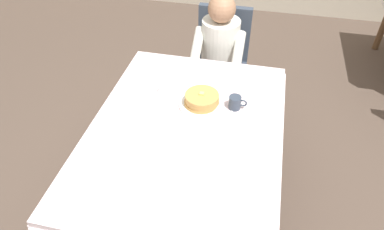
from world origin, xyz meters
The scene contains 12 objects.
ground_plane centered at (0.00, 0.00, 0.00)m, with size 14.00×14.00×0.00m, color brown.
dining_table_main centered at (0.00, 0.00, 0.65)m, with size 1.12×1.52×0.74m.
chair_diner centered at (0.04, 1.17, 0.53)m, with size 0.44×0.45×0.93m.
diner_person centered at (0.04, 1.01, 0.67)m, with size 0.40×0.43×1.12m.
plate_breakfast centered at (0.05, 0.22, 0.75)m, with size 0.28×0.28×0.02m, color white.
breakfast_stack centered at (0.05, 0.22, 0.79)m, with size 0.22×0.22×0.09m.
cup_coffee centered at (0.26, 0.24, 0.78)m, with size 0.11×0.08×0.08m.
syrup_pitcher centered at (-0.23, 0.31, 0.78)m, with size 0.08×0.08×0.07m.
fork_left_of_plate centered at (-0.14, 0.20, 0.74)m, with size 0.18×0.01×0.01m, color silver.
knife_right_of_plate centered at (0.24, 0.20, 0.74)m, with size 0.20×0.01×0.01m, color silver.
spoon_near_edge centered at (0.05, -0.09, 0.74)m, with size 0.15×0.01×0.01m, color silver.
napkin_folded centered at (-0.26, 0.01, 0.74)m, with size 0.17×0.12×0.01m, color white.
Camera 1 is at (0.36, -1.42, 2.13)m, focal length 32.70 mm.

